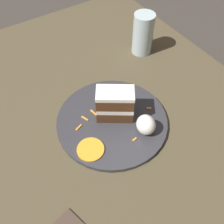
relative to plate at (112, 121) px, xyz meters
name	(u,v)px	position (x,y,z in m)	size (l,w,h in m)	color
ground_plane	(92,120)	(0.06, 0.03, -0.04)	(6.00, 6.00, 0.00)	#38332D
dining_table	(92,116)	(0.06, 0.03, -0.02)	(1.05, 0.90, 0.03)	#4C422D
plate	(112,121)	(0.00, 0.00, 0.00)	(0.29, 0.29, 0.01)	#333338
cake_slice	(115,104)	(0.01, -0.01, 0.05)	(0.10, 0.11, 0.09)	#4C2D19
cream_dollop	(146,125)	(-0.08, -0.05, 0.03)	(0.05, 0.05, 0.05)	white
orange_garnish	(91,149)	(-0.05, 0.09, 0.01)	(0.07, 0.07, 0.00)	orange
carrot_shreds_scatter	(101,120)	(0.01, 0.03, 0.01)	(0.14, 0.21, 0.00)	orange
drinking_glass	(143,36)	(0.20, -0.25, 0.05)	(0.07, 0.07, 0.13)	silver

